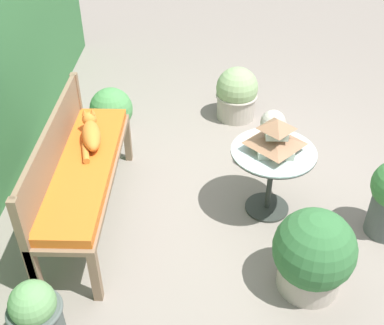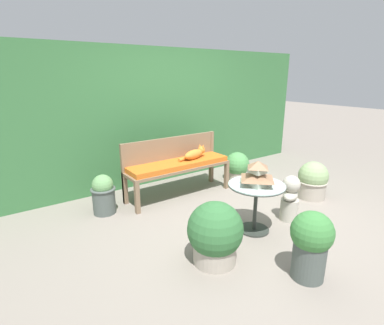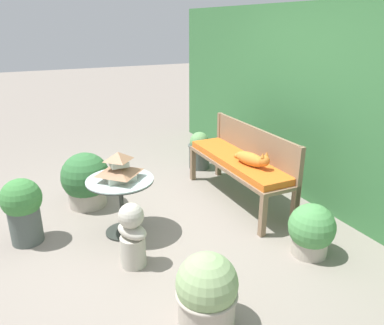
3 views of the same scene
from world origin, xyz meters
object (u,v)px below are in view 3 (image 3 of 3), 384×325
potted_plant_patio_mid (311,231)px  potted_plant_table_near (207,292)px  patio_table (121,191)px  garden_bust (132,235)px  cat (252,159)px  potted_plant_table_far (23,208)px  potted_plant_bench_right (199,150)px  pagoda_birdhouse (119,168)px  garden_bench (238,164)px  potted_plant_path_edge (86,181)px

potted_plant_patio_mid → potted_plant_table_near: (0.35, -1.27, 0.03)m
patio_table → garden_bust: (0.57, -0.07, -0.16)m
patio_table → potted_plant_table_near: (1.47, 0.19, -0.20)m
cat → potted_plant_table_far: 2.38m
garden_bust → potted_plant_bench_right: garden_bust is taller
pagoda_birdhouse → potted_plant_bench_right: 2.05m
garden_bench → patio_table: 1.45m
potted_plant_table_far → potted_plant_patio_mid: bearing=60.1°
garden_bust → potted_plant_patio_mid: 1.62m
garden_bench → potted_plant_path_edge: potted_plant_path_edge is taller
garden_bench → potted_plant_table_far: bearing=-92.7°
pagoda_birdhouse → potted_plant_path_edge: 0.91m
potted_plant_table_far → potted_plant_table_near: 2.03m
potted_plant_patio_mid → potted_plant_bench_right: bearing=178.6°
potted_plant_path_edge → potted_plant_table_near: bearing=10.0°
cat → garden_bust: bearing=-89.3°
patio_table → pagoda_birdhouse: bearing=-104.0°
potted_plant_patio_mid → potted_plant_table_near: potted_plant_table_near is taller
potted_plant_bench_right → pagoda_birdhouse: bearing=-49.5°
cat → potted_plant_bench_right: (-1.45, 0.09, -0.35)m
garden_bust → potted_plant_table_near: size_ratio=1.07×
garden_bench → potted_plant_table_far: size_ratio=2.52×
cat → potted_plant_bench_right: bearing=161.8°
cat → potted_plant_table_near: size_ratio=0.94×
garden_bust → garden_bench: bearing=90.0°
patio_table → pagoda_birdhouse: 0.25m
cat → potted_plant_patio_mid: 1.03m
patio_table → garden_bench: bearing=95.5°
garden_bench → potted_plant_table_far: potted_plant_table_far is taller
potted_plant_table_far → patio_table: bearing=74.6°
potted_plant_bench_right → potted_plant_table_near: potted_plant_table_near is taller
cat → garden_bust: 1.59m
garden_bench → potted_plant_table_near: (1.60, -1.25, -0.20)m
patio_table → potted_plant_table_near: patio_table is taller
potted_plant_path_edge → pagoda_birdhouse: bearing=14.5°
garden_bench → pagoda_birdhouse: 1.47m
potted_plant_patio_mid → garden_bust: bearing=-109.5°
garden_bench → patio_table: (0.14, -1.44, -0.01)m
patio_table → potted_plant_bench_right: patio_table is taller
garden_bust → potted_plant_bench_right: size_ratio=1.10×
garden_bench → garden_bust: (0.71, -1.51, -0.17)m
potted_plant_table_near → patio_table: bearing=-172.4°
garden_bench → pagoda_birdhouse: bearing=-84.5°
potted_plant_bench_right → potted_plant_path_edge: bearing=-73.6°
garden_bench → pagoda_birdhouse: pagoda_birdhouse is taller
potted_plant_table_near → potted_plant_bench_right: bearing=154.4°
patio_table → cat: bearing=83.9°
cat → patio_table: cat is taller
potted_plant_patio_mid → potted_plant_path_edge: bearing=-138.8°
garden_bust → potted_plant_table_near: garden_bust is taller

